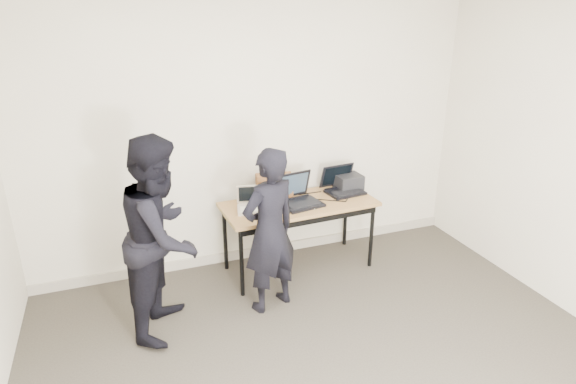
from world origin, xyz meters
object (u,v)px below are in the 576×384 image
laptop_right (342,186)px  equipment_box (348,182)px  laptop_beige (252,205)px  person_typist (270,231)px  desk (299,209)px  leather_satchel (274,185)px  laptop_center (298,197)px  person_observer (162,236)px

laptop_right → equipment_box: size_ratio=1.54×
laptop_beige → equipment_box: (1.11, 0.18, 0.03)m
laptop_right → person_typist: bearing=-153.2°
desk → laptop_beige: size_ratio=4.82×
laptop_beige → laptop_right: 1.02m
leather_satchel → person_typist: person_typist is taller
equipment_box → laptop_center: bearing=-163.3°
laptop_beige → equipment_box: bearing=22.0°
leather_satchel → person_observer: person_observer is taller
laptop_center → laptop_right: laptop_center is taller
desk → laptop_beige: 0.49m
laptop_beige → desk: bearing=11.7°
laptop_center → person_observer: (-1.35, -0.48, 0.04)m
person_observer → leather_satchel: bearing=-34.9°
laptop_right → person_observer: size_ratio=0.25×
laptop_center → equipment_box: size_ratio=1.66×
laptop_right → leather_satchel: laptop_right is taller
desk → person_observer: size_ratio=0.93×
leather_satchel → laptop_right: bearing=2.3°
equipment_box → person_observer: size_ratio=0.16×
equipment_box → person_observer: 2.10m
laptop_right → equipment_box: laptop_right is taller
leather_satchel → equipment_box: leather_satchel is taller
laptop_center → person_typist: size_ratio=0.30×
desk → laptop_beige: (-0.48, 0.01, 0.10)m
laptop_right → person_observer: bearing=-168.5°
laptop_center → laptop_right: 0.56m
laptop_right → leather_satchel: (-0.71, 0.09, 0.07)m
laptop_right → person_typist: 1.21m
leather_satchel → person_observer: 1.38m
laptop_beige → person_typist: 0.54m
person_typist → laptop_right: bearing=-166.2°
laptop_center → laptop_right: (0.54, 0.14, -0.00)m
desk → laptop_right: laptop_right is taller
leather_satchel → person_observer: size_ratio=0.23×
leather_satchel → person_typist: size_ratio=0.26×
laptop_beige → leather_satchel: (0.30, 0.22, 0.08)m
equipment_box → laptop_beige: bearing=-170.6°
laptop_center → person_observer: size_ratio=0.27×
desk → laptop_center: laptop_center is taller
desk → laptop_center: bearing=-176.9°
equipment_box → person_observer: (-1.99, -0.68, 0.03)m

